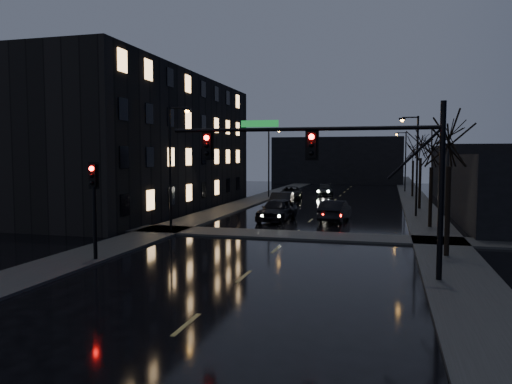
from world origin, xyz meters
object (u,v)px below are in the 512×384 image
Objects in this scene: oncoming_car_b at (281,202)px; oncoming_car_c at (291,193)px; oncoming_car_d at (325,190)px; lead_car at (335,211)px; oncoming_car_a at (277,210)px.

oncoming_car_b reaches higher than oncoming_car_c.
oncoming_car_d is 0.98× the size of lead_car.
lead_car is at bearing 20.38° from oncoming_car_a.
oncoming_car_a is 0.99× the size of oncoming_car_b.
oncoming_car_c is (-1.53, 12.42, -0.12)m from oncoming_car_b.
oncoming_car_a is 4.32m from lead_car.
lead_car is (3.63, -23.86, 0.11)m from oncoming_car_d.
oncoming_car_c is at bearing 92.46° from oncoming_car_b.
oncoming_car_c is at bearing -122.45° from oncoming_car_d.
oncoming_car_a reaches higher than oncoming_car_c.
oncoming_car_b is 18.88m from oncoming_car_d.
oncoming_car_d is at bearing -75.99° from lead_car.
oncoming_car_a is at bearing 18.81° from lead_car.
oncoming_car_b is at bearing -38.86° from lead_car.
lead_car is (6.71, -17.45, 0.08)m from oncoming_car_c.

